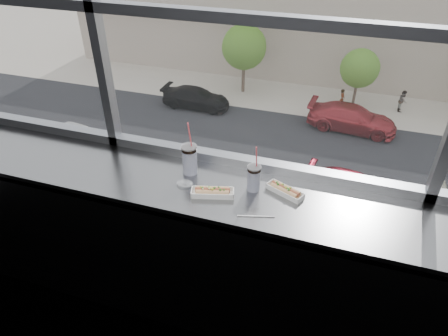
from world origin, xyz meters
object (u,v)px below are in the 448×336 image
(soda_cup_right, at_px, (254,177))
(tree_center, at_px, (360,68))
(car_far_b, at_px, (353,114))
(hotdog_tray_left, at_px, (213,192))
(car_near_b, at_px, (168,151))
(loose_straw, at_px, (256,216))
(tree_left, at_px, (244,47))
(pedestrian_b, at_px, (342,97))
(hotdog_tray_right, at_px, (285,190))
(soda_cup_left, at_px, (190,158))
(car_far_a, at_px, (196,95))
(car_near_a, at_px, (77,133))
(pedestrian_c, at_px, (403,99))
(wrapper, at_px, (185,183))
(car_near_c, at_px, (355,184))

(soda_cup_right, relative_size, tree_center, 0.07)
(soda_cup_right, height_order, car_far_b, soda_cup_right)
(hotdog_tray_left, relative_size, car_near_b, 0.04)
(loose_straw, bearing_deg, tree_left, 89.68)
(soda_cup_right, height_order, pedestrian_b, soda_cup_right)
(hotdog_tray_right, relative_size, pedestrian_b, 0.12)
(hotdog_tray_right, xyz_separation_m, pedestrian_b, (0.04, 27.31, -11.12))
(soda_cup_left, xyz_separation_m, tree_left, (-7.37, 28.18, -8.46))
(loose_straw, bearing_deg, tree_center, 72.23)
(car_far_a, xyz_separation_m, pedestrian_b, (10.60, 3.11, -0.05))
(car_near_a, bearing_deg, hotdog_tray_left, -131.46)
(car_near_b, distance_m, tree_center, 15.79)
(pedestrian_c, bearing_deg, wrapper, 170.16)
(hotdog_tray_right, relative_size, car_far_b, 0.03)
(wrapper, relative_size, car_near_a, 0.02)
(hotdog_tray_left, xyz_separation_m, pedestrian_b, (0.43, 27.46, -11.12))
(wrapper, height_order, tree_left, wrapper)
(hotdog_tray_left, xyz_separation_m, car_near_b, (-8.78, 16.35, -11.08))
(car_far_a, bearing_deg, tree_center, -71.06)
(soda_cup_left, relative_size, car_far_b, 0.05)
(tree_center, bearing_deg, pedestrian_b, -133.61)
(soda_cup_left, distance_m, car_far_a, 28.42)
(car_far_a, distance_m, tree_center, 12.28)
(tree_left, distance_m, tree_center, 8.88)
(soda_cup_left, xyz_separation_m, wrapper, (0.02, -0.13, -0.09))
(hotdog_tray_right, xyz_separation_m, soda_cup_right, (-0.18, -0.02, 0.07))
(soda_cup_right, relative_size, car_near_c, 0.05)
(soda_cup_right, relative_size, pedestrian_c, 0.16)
(hotdog_tray_left, bearing_deg, hotdog_tray_right, 4.83)
(loose_straw, relative_size, pedestrian_c, 0.10)
(soda_cup_right, distance_m, car_near_a, 24.86)
(hotdog_tray_left, bearing_deg, soda_cup_right, 16.26)
(car_near_a, height_order, car_far_b, car_far_b)
(soda_cup_left, relative_size, car_near_b, 0.06)
(hotdog_tray_right, height_order, car_near_b, hotdog_tray_right)
(soda_cup_left, distance_m, car_near_c, 19.76)
(tree_center, bearing_deg, tree_left, -180.00)
(hotdog_tray_right, height_order, car_far_a, hotdog_tray_right)
(hotdog_tray_left, relative_size, wrapper, 2.53)
(loose_straw, bearing_deg, car_far_b, 71.81)
(pedestrian_c, bearing_deg, pedestrian_b, 104.71)
(car_far_b, relative_size, car_near_c, 1.16)
(car_far_b, bearing_deg, soda_cup_right, -178.16)
(hotdog_tray_left, bearing_deg, tree_left, 89.26)
(hotdog_tray_right, xyz_separation_m, car_near_c, (1.52, 16.20, -11.06))
(hotdog_tray_left, relative_size, loose_straw, 1.28)
(hotdog_tray_left, xyz_separation_m, car_far_b, (1.32, 24.35, -10.91))
(tree_center, bearing_deg, car_far_a, -160.73)
(hotdog_tray_left, distance_m, wrapper, 0.19)
(tree_left, bearing_deg, loose_straw, -74.56)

